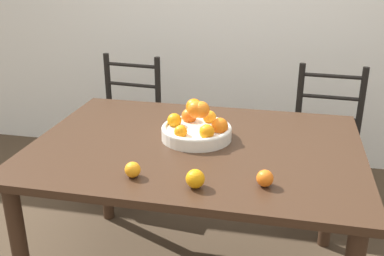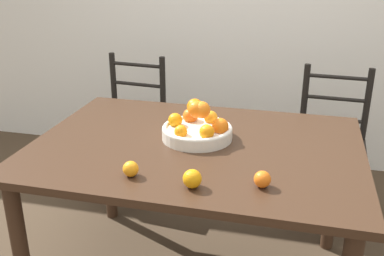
{
  "view_description": "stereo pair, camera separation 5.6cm",
  "coord_description": "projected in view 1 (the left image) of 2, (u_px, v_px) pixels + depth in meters",
  "views": [
    {
      "loc": [
        0.39,
        -1.86,
        1.61
      ],
      "look_at": [
        -0.01,
        -0.04,
        0.87
      ],
      "focal_mm": 42.0,
      "sensor_mm": 36.0,
      "label": 1
    },
    {
      "loc": [
        0.44,
        -1.85,
        1.61
      ],
      "look_at": [
        -0.01,
        -0.04,
        0.87
      ],
      "focal_mm": 42.0,
      "sensor_mm": 36.0,
      "label": 2
    }
  ],
  "objects": [
    {
      "name": "chair_right",
      "position": [
        326.0,
        146.0,
        2.84
      ],
      "size": [
        0.44,
        0.42,
        0.95
      ],
      "rotation": [
        0.0,
        0.0,
        -0.05
      ],
      "color": "black",
      "rests_on": "ground_plane"
    },
    {
      "name": "orange_loose_2",
      "position": [
        133.0,
        170.0,
        1.76
      ],
      "size": [
        0.06,
        0.06,
        0.06
      ],
      "color": "orange",
      "rests_on": "dining_table"
    },
    {
      "name": "orange_loose_0",
      "position": [
        265.0,
        178.0,
        1.69
      ],
      "size": [
        0.07,
        0.07,
        0.07
      ],
      "color": "orange",
      "rests_on": "dining_table"
    },
    {
      "name": "chair_left",
      "position": [
        126.0,
        129.0,
        3.11
      ],
      "size": [
        0.45,
        0.44,
        0.95
      ],
      "rotation": [
        0.0,
        0.0,
        -0.09
      ],
      "color": "black",
      "rests_on": "ground_plane"
    },
    {
      "name": "orange_loose_1",
      "position": [
        195.0,
        179.0,
        1.68
      ],
      "size": [
        0.07,
        0.07,
        0.07
      ],
      "color": "orange",
      "rests_on": "dining_table"
    },
    {
      "name": "fruit_bowl",
      "position": [
        197.0,
        127.0,
        2.11
      ],
      "size": [
        0.33,
        0.33,
        0.19
      ],
      "color": "silver",
      "rests_on": "dining_table"
    },
    {
      "name": "dining_table",
      "position": [
        196.0,
        163.0,
        2.11
      ],
      "size": [
        1.5,
        1.09,
        0.78
      ],
      "color": "#382316",
      "rests_on": "ground_plane"
    }
  ]
}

